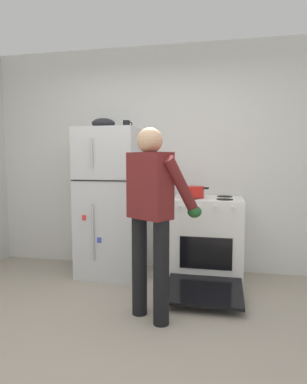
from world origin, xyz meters
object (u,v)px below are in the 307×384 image
object	(u,v)px
refrigerator	(111,202)
mixing_bowl	(103,124)
coffee_mug	(127,125)
stove_range	(207,240)
person_cook	(153,207)
red_pot	(193,192)

from	to	relation	value
refrigerator	mixing_bowl	bearing A→B (deg)	179.79
mixing_bowl	refrigerator	bearing A→B (deg)	-0.21
refrigerator	coffee_mug	distance (m)	0.92
coffee_mug	refrigerator	bearing A→B (deg)	-164.60
refrigerator	coffee_mug	size ratio (longest dim) A/B	15.14
stove_range	coffee_mug	world-z (taller)	coffee_mug
refrigerator	person_cook	world-z (taller)	refrigerator
refrigerator	mixing_bowl	size ratio (longest dim) A/B	6.32
red_pot	coffee_mug	size ratio (longest dim) A/B	3.02
person_cook	red_pot	xyz separation A→B (m)	(0.25, 0.97, 0.04)
coffee_mug	person_cook	bearing A→B (deg)	-63.65
red_pot	coffee_mug	world-z (taller)	coffee_mug
person_cook	coffee_mug	world-z (taller)	coffee_mug
coffee_mug	red_pot	bearing A→B (deg)	-7.32
refrigerator	person_cook	distance (m)	1.25
coffee_mug	mixing_bowl	world-z (taller)	mixing_bowl
refrigerator	red_pot	size ratio (longest dim) A/B	5.01
refrigerator	stove_range	world-z (taller)	refrigerator
refrigerator	mixing_bowl	xyz separation A→B (m)	(-0.08, 0.00, 0.91)
stove_range	red_pot	xyz separation A→B (m)	(-0.16, -0.03, 0.54)
red_pot	person_cook	bearing A→B (deg)	-104.40
red_pot	mixing_bowl	size ratio (longest dim) A/B	1.26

